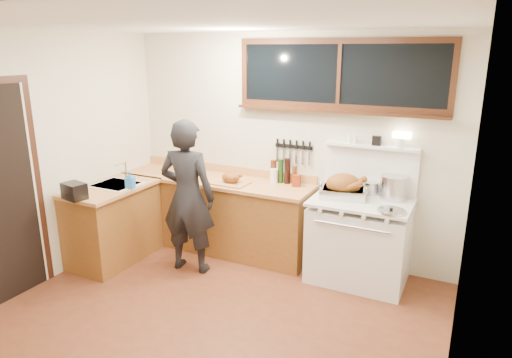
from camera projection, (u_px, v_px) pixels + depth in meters
The scene contains 19 objects.
ground_plane at pixel (210, 322), 4.18m from camera, with size 4.00×3.50×0.02m, color #5A2A17.
room_shell at pixel (205, 145), 3.73m from camera, with size 4.10×3.60×2.65m.
counter_back at pixel (216, 213), 5.65m from camera, with size 2.44×0.64×1.00m.
counter_left at pixel (113, 223), 5.32m from camera, with size 0.64×1.09×0.90m.
sink_unit at pixel (116, 189), 5.27m from camera, with size 0.50×0.45×0.37m.
vintage_stove at pixel (359, 239), 4.84m from camera, with size 1.02×0.74×1.59m.
back_window at pixel (339, 83), 4.84m from camera, with size 2.32×0.13×0.77m.
knife_strip at pixel (294, 148), 5.27m from camera, with size 0.46×0.03×0.28m.
man at pixel (188, 197), 4.97m from camera, with size 0.67×0.49×1.71m.
soap_bottle at pixel (130, 180), 5.09m from camera, with size 0.11×0.11×0.20m.
toaster at pixel (74, 191), 4.74m from camera, with size 0.28×0.22×0.17m.
cutting_board at pixel (231, 179), 5.28m from camera, with size 0.41×0.31×0.14m.
roast_turkey at pixel (344, 188), 4.79m from camera, with size 0.53×0.44×0.26m.
stockpot at pixel (393, 187), 4.72m from camera, with size 0.29×0.29×0.25m.
saucepan at pixel (371, 188), 4.92m from camera, with size 0.22×0.32×0.14m.
pot_lid at pixel (391, 211), 4.37m from camera, with size 0.34×0.34×0.04m.
coffee_tin at pixel (296, 181), 5.18m from camera, with size 0.10×0.08×0.13m.
pitcher at pixel (274, 176), 5.30m from camera, with size 0.12×0.12×0.17m.
bottle_cluster at pixel (283, 172), 5.30m from camera, with size 0.33×0.07×0.30m.
Camera 1 is at (2.00, -3.10, 2.40)m, focal length 32.00 mm.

